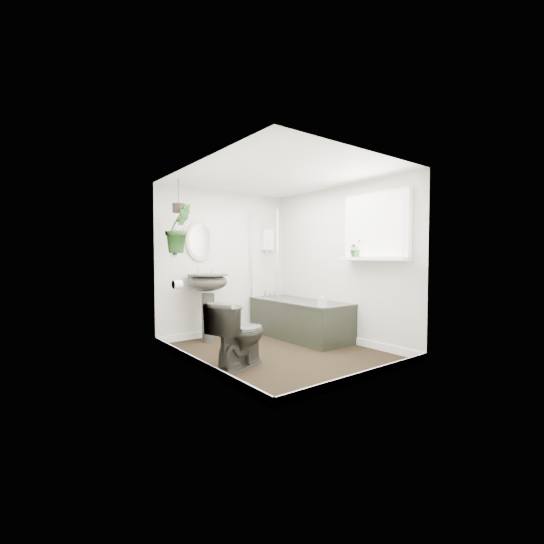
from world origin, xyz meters
TOP-DOWN VIEW (x-y plane):
  - floor at (0.00, 0.00)m, footprint 2.30×2.80m
  - ceiling at (0.00, 0.00)m, footprint 2.30×2.80m
  - wall_back at (0.00, 1.41)m, footprint 2.30×0.02m
  - wall_front at (0.00, -1.41)m, footprint 2.30×0.02m
  - wall_left at (-1.16, 0.00)m, footprint 0.02×2.80m
  - wall_right at (1.16, 0.00)m, footprint 0.02×2.80m
  - skirting at (0.00, 0.00)m, footprint 2.30×2.80m
  - bathtub at (0.80, 0.50)m, footprint 0.72×1.72m
  - bath_screen at (0.47, 0.99)m, footprint 0.04×0.72m
  - shower_box at (0.80, 1.34)m, footprint 0.20×0.10m
  - oval_mirror at (-0.45, 1.37)m, footprint 0.46×0.03m
  - wall_sconce at (-0.85, 1.36)m, footprint 0.04×0.04m
  - toilet_roll_holder at (-1.10, 0.70)m, footprint 0.11×0.11m
  - window_recess at (1.09, -0.70)m, footprint 0.08×1.00m
  - window_sill at (1.02, -0.70)m, footprint 0.18×1.00m
  - window_blinds at (1.04, -0.70)m, footprint 0.01×0.86m
  - toilet at (-0.76, -0.23)m, footprint 0.84×0.65m
  - pedestal_sink at (-0.45, 1.13)m, footprint 0.63×0.55m
  - sill_plant at (1.03, -0.40)m, footprint 0.23×0.21m
  - hanging_plant at (-0.97, 0.95)m, footprint 0.39×0.33m
  - soap_bottle at (0.51, -0.29)m, footprint 0.09×0.09m
  - hanging_pot at (-0.97, 0.95)m, footprint 0.16×0.16m

SIDE VIEW (x-z plane):
  - floor at x=0.00m, z-range -0.02..0.00m
  - skirting at x=0.00m, z-range 0.00..0.10m
  - bathtub at x=0.80m, z-range 0.00..0.58m
  - toilet at x=-0.76m, z-range 0.00..0.75m
  - pedestal_sink at x=-0.45m, z-range 0.00..1.01m
  - soap_bottle at x=0.51m, z-range 0.58..0.78m
  - toilet_roll_holder at x=-1.10m, z-range 0.84..0.96m
  - wall_back at x=0.00m, z-range 0.00..2.30m
  - wall_front at x=0.00m, z-range 0.00..2.30m
  - wall_left at x=-1.16m, z-range 0.00..2.30m
  - wall_right at x=1.16m, z-range 0.00..2.30m
  - window_sill at x=1.02m, z-range 1.21..1.25m
  - bath_screen at x=0.47m, z-range 0.58..1.98m
  - sill_plant at x=1.03m, z-range 1.25..1.48m
  - wall_sconce at x=-0.85m, z-range 1.29..1.51m
  - oval_mirror at x=-0.45m, z-range 1.19..1.81m
  - shower_box at x=0.80m, z-range 1.38..1.73m
  - hanging_plant at x=-0.97m, z-range 1.30..1.97m
  - window_recess at x=1.09m, z-range 1.20..2.10m
  - window_blinds at x=1.04m, z-range 1.27..2.03m
  - hanging_pot at x=-0.97m, z-range 1.85..1.97m
  - ceiling at x=0.00m, z-range 2.30..2.32m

